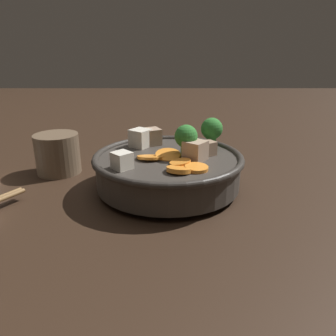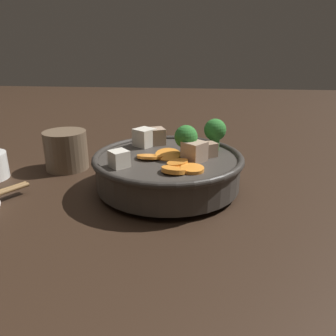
% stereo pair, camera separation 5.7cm
% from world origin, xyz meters
% --- Properties ---
extents(ground_plane, '(3.00, 3.00, 0.00)m').
position_xyz_m(ground_plane, '(0.00, 0.00, 0.00)').
color(ground_plane, black).
extents(stirfry_bowl, '(0.26, 0.26, 0.12)m').
position_xyz_m(stirfry_bowl, '(0.00, -0.00, 0.04)').
color(stirfry_bowl, '#38332D').
rests_on(stirfry_bowl, ground_plane).
extents(dark_mug, '(0.11, 0.09, 0.08)m').
position_xyz_m(dark_mug, '(0.08, 0.22, 0.04)').
color(dark_mug, brown).
rests_on(dark_mug, ground_plane).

